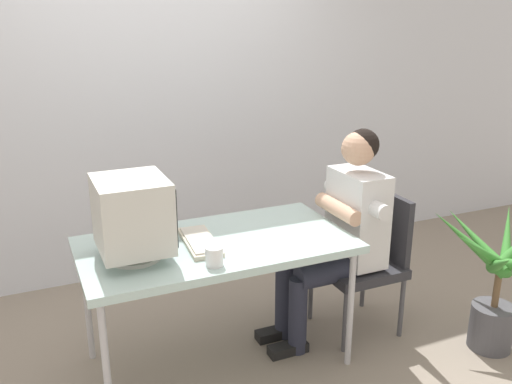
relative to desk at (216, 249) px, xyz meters
The scene contains 9 objects.
ground_plane 0.70m from the desk, ahead, with size 12.00×12.00×0.00m, color gray.
wall_back 1.64m from the desk, 77.91° to the left, with size 8.00×0.10×3.00m, color silver.
desk is the anchor object (origin of this frame).
crt_monitor 0.53m from the desk, behind, with size 0.35×0.39×0.42m.
keyboard 0.11m from the desk, behind, with size 0.19×0.43×0.03m.
office_chair 1.01m from the desk, ahead, with size 0.47×0.47×0.88m.
person_seated 0.79m from the desk, ahead, with size 0.73×0.59×1.30m.
potted_plant 1.66m from the desk, 19.00° to the right, with size 0.82×0.89×0.86m.
desk_mug 0.32m from the desk, 111.62° to the right, with size 0.09×0.10×0.10m.
Camera 1 is at (-0.91, -2.59, 1.91)m, focal length 38.42 mm.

